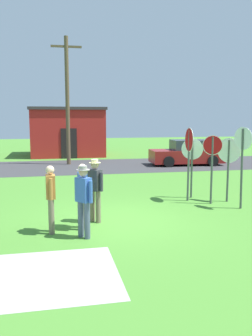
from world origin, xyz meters
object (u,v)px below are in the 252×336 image
object	(u,v)px
parked_car_on_street	(187,153)
stop_sign_rear_right	(192,157)
utility_pole	(67,99)
stop_sign_center_cluster	(242,154)
person_on_left	(84,197)
stop_sign_leaning_left	(212,158)
person_with_sunhat	(83,193)
person_near_signs	(51,195)
person_in_teal	(95,187)
stop_sign_far_back	(229,158)
stop_sign_low_front	(189,150)

from	to	relation	value
parked_car_on_street	stop_sign_rear_right	xyz separation A→B (m)	(-3.17, -8.56, 0.76)
utility_pole	stop_sign_center_cluster	xyz separation A→B (m)	(4.81, -11.96, -2.23)
utility_pole	person_on_left	xyz separation A→B (m)	(-0.26, -13.74, -2.98)
parked_car_on_street	person_on_left	size ratio (longest dim) A/B	2.53
stop_sign_rear_right	stop_sign_center_cluster	size ratio (longest dim) A/B	0.83
parked_car_on_street	stop_sign_leaning_left	bearing A→B (deg)	-106.73
stop_sign_leaning_left	person_on_left	world-z (taller)	stop_sign_leaning_left
person_with_sunhat	person_near_signs	size ratio (longest dim) A/B	1.00
stop_sign_rear_right	person_on_left	xyz separation A→B (m)	(-4.13, -3.54, -0.47)
person_with_sunhat	person_in_teal	bearing A→B (deg)	54.61
person_in_teal	stop_sign_far_back	bearing A→B (deg)	17.65
stop_sign_leaning_left	parked_car_on_street	bearing A→B (deg)	73.27
stop_sign_rear_right	stop_sign_center_cluster	xyz separation A→B (m)	(0.94, -1.76, 0.28)
stop_sign_leaning_left	stop_sign_far_back	xyz separation A→B (m)	(0.69, 0.20, -0.03)
parked_car_on_street	stop_sign_far_back	bearing A→B (deg)	-103.15
stop_sign_rear_right	stop_sign_far_back	distance (m)	1.27
stop_sign_far_back	person_in_teal	bearing A→B (deg)	-162.35
utility_pole	stop_sign_leaning_left	distance (m)	12.19
stop_sign_center_cluster	person_in_teal	size ratio (longest dim) A/B	1.48
stop_sign_center_cluster	stop_sign_low_front	bearing A→B (deg)	132.35
stop_sign_center_cluster	person_with_sunhat	xyz separation A→B (m)	(-5.03, -1.07, -0.78)
stop_sign_center_cluster	parked_car_on_street	bearing A→B (deg)	77.80
stop_sign_far_back	stop_sign_center_cluster	world-z (taller)	stop_sign_center_cluster
stop_sign_leaning_left	person_with_sunhat	xyz separation A→B (m)	(-4.39, -1.83, -0.58)
stop_sign_leaning_left	stop_sign_center_cluster	bearing A→B (deg)	-50.24
person_with_sunhat	utility_pole	bearing A→B (deg)	89.02
stop_sign_far_back	stop_sign_low_front	bearing A→B (deg)	163.43
person_with_sunhat	person_on_left	bearing A→B (deg)	-92.83
stop_sign_leaning_left	stop_sign_low_front	bearing A→B (deg)	135.49
stop_sign_low_front	person_on_left	distance (m)	5.01
person_in_teal	stop_sign_rear_right	bearing A→B (deg)	31.69
stop_sign_low_front	stop_sign_leaning_left	bearing A→B (deg)	-44.51
utility_pole	stop_sign_far_back	bearing A→B (deg)	-66.17
parked_car_on_street	person_near_signs	distance (m)	14.09
person_in_teal	person_on_left	distance (m)	1.32
person_in_teal	person_with_sunhat	bearing A→B (deg)	-125.39
person_near_signs	stop_sign_leaning_left	bearing A→B (deg)	21.10
utility_pole	person_with_sunhat	bearing A→B (deg)	-90.98
person_on_left	utility_pole	bearing A→B (deg)	88.92
stop_sign_rear_right	person_on_left	distance (m)	5.46
stop_sign_rear_right	person_on_left	bearing A→B (deg)	-139.40
parked_car_on_street	stop_sign_rear_right	size ratio (longest dim) A/B	2.06
parked_car_on_street	stop_sign_center_cluster	bearing A→B (deg)	-102.20
stop_sign_leaning_left	stop_sign_center_cluster	xyz separation A→B (m)	(0.64, -0.77, 0.21)
stop_sign_rear_right	stop_sign_low_front	size ratio (longest dim) A/B	0.84
utility_pole	stop_sign_rear_right	size ratio (longest dim) A/B	3.56
stop_sign_rear_right	stop_sign_far_back	xyz separation A→B (m)	(0.99, -0.80, 0.04)
stop_sign_low_front	stop_sign_far_back	xyz separation A→B (m)	(1.28, -0.38, -0.25)
stop_sign_center_cluster	person_on_left	size ratio (longest dim) A/B	1.48
stop_sign_rear_right	person_in_teal	distance (m)	4.39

